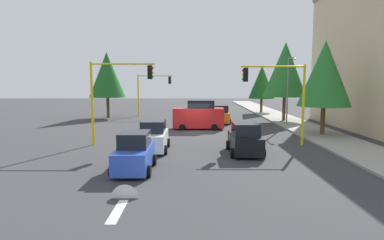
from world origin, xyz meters
The scene contains 17 objects.
ground_plane centered at (0.00, 0.00, 0.00)m, with size 120.00×120.00×0.00m, color #353538.
sidewalk_kerb centered at (-5.00, 10.50, 0.07)m, with size 80.00×4.00×0.15m, color gray.
lane_arrow_near centered at (11.51, -3.00, 0.01)m, with size 2.40×1.10×1.10m.
lane_arrow_mid centered at (17.51, -3.00, 0.01)m, with size 2.40×1.10×1.10m.
traffic_signal_near_left centered at (6.00, 5.71, 4.05)m, with size 0.36×4.59×5.73m.
traffic_signal_near_right centered at (6.00, -5.73, 4.17)m, with size 0.36×4.59×5.91m.
traffic_signal_far_right centered at (-14.00, -5.66, 3.86)m, with size 0.36×4.59×5.43m.
street_lamp_curbside centered at (-3.61, 9.20, 4.35)m, with size 2.15×0.28×7.00m.
tree_roadside_far centered at (-18.00, 9.50, 4.44)m, with size 3.73×3.73×6.79m.
tree_roadside_near centered at (2.00, 10.50, 5.17)m, with size 4.31×4.31×7.88m.
tree_roadside_mid centered at (-8.00, 10.00, 5.85)m, with size 4.85×4.85×8.90m.
tree_opposite_side centered at (-12.00, -11.00, 5.35)m, with size 4.45×4.45×8.15m.
delivery_van_red centered at (-2.00, 0.21, 1.28)m, with size 2.22×4.80×2.77m.
car_orange centered at (-6.74, 2.72, 0.90)m, with size 4.03×1.98×1.98m.
car_blue centered at (12.93, -3.33, 0.90)m, with size 3.78×1.96×1.98m.
car_black centered at (8.89, 2.93, 0.90)m, with size 4.02×2.06×1.98m.
car_white centered at (7.93, -2.96, 0.90)m, with size 3.90×2.02×1.98m.
Camera 1 is at (29.49, -0.36, 4.54)m, focal length 31.03 mm.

